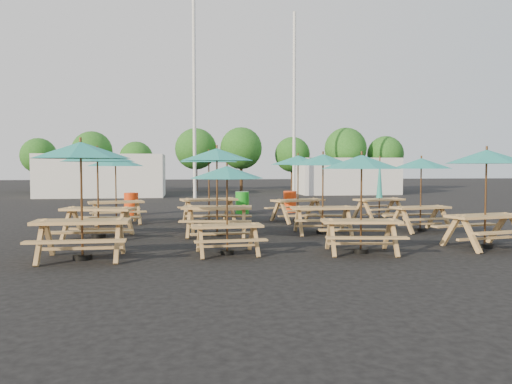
{
  "coord_description": "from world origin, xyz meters",
  "views": [
    {
      "loc": [
        -2.41,
        -16.11,
        2.03
      ],
      "look_at": [
        0.0,
        1.5,
        1.1
      ],
      "focal_mm": 35.0,
      "sensor_mm": 36.0,
      "label": 1
    }
  ],
  "objects": [
    {
      "name": "picnic_unit_2",
      "position": [
        -4.91,
        1.8,
        2.03
      ],
      "size": [
        2.38,
        2.38,
        2.38
      ],
      "rotation": [
        0.0,
        0.0,
        0.25
      ],
      "color": "tan",
      "rests_on": "ground"
    },
    {
      "name": "tree_4",
      "position": [
        1.9,
        24.26,
        3.46
      ],
      "size": [
        3.41,
        3.41,
        5.17
      ],
      "color": "#382314",
      "rests_on": "ground"
    },
    {
      "name": "waste_bin_1",
      "position": [
        -0.12,
        4.89,
        0.46
      ],
      "size": [
        0.58,
        0.58,
        0.93
      ],
      "primitive_type": "cylinder",
      "color": "#1B961D",
      "rests_on": "ground"
    },
    {
      "name": "picnic_unit_3",
      "position": [
        -1.53,
        -4.76,
        1.75
      ],
      "size": [
        1.8,
        1.8,
        2.05
      ],
      "rotation": [
        0.0,
        0.0,
        0.07
      ],
      "color": "tan",
      "rests_on": "ground"
    },
    {
      "name": "tree_6",
      "position": [
        10.23,
        22.9,
        3.43
      ],
      "size": [
        3.38,
        3.38,
        5.13
      ],
      "color": "#382314",
      "rests_on": "ground"
    },
    {
      "name": "picnic_unit_8",
      "position": [
        1.55,
        1.6,
        2.08
      ],
      "size": [
        2.55,
        2.55,
        2.43
      ],
      "rotation": [
        0.0,
        0.0,
        0.34
      ],
      "color": "tan",
      "rests_on": "ground"
    },
    {
      "name": "tree_7",
      "position": [
        13.63,
        22.92,
        2.99
      ],
      "size": [
        2.95,
        2.95,
        4.48
      ],
      "color": "#382314",
      "rests_on": "ground"
    },
    {
      "name": "picnic_unit_6",
      "position": [
        1.58,
        -4.99,
        1.97
      ],
      "size": [
        2.15,
        2.15,
        2.31
      ],
      "rotation": [
        0.0,
        0.0,
        -0.14
      ],
      "color": "tan",
      "rests_on": "ground"
    },
    {
      "name": "tree_1",
      "position": [
        -9.74,
        23.9,
        3.15
      ],
      "size": [
        3.11,
        3.11,
        4.72
      ],
      "color": "#382314",
      "rests_on": "ground"
    },
    {
      "name": "picnic_unit_0",
      "position": [
        -4.69,
        -4.97,
        2.2
      ],
      "size": [
        2.14,
        2.14,
        2.57
      ],
      "rotation": [
        0.0,
        0.0,
        0.01
      ],
      "color": "tan",
      "rests_on": "ground"
    },
    {
      "name": "picnic_unit_10",
      "position": [
        4.77,
        -1.48,
        1.96
      ],
      "size": [
        2.18,
        2.18,
        2.29
      ],
      "rotation": [
        0.0,
        0.0,
        0.17
      ],
      "color": "tan",
      "rests_on": "ground"
    },
    {
      "name": "picnic_unit_9",
      "position": [
        4.88,
        -4.71,
        2.1
      ],
      "size": [
        2.38,
        2.38,
        2.45
      ],
      "rotation": [
        0.0,
        0.0,
        0.2
      ],
      "color": "tan",
      "rests_on": "ground"
    },
    {
      "name": "tree_3",
      "position": [
        -1.75,
        24.72,
        3.41
      ],
      "size": [
        3.36,
        3.36,
        5.09
      ],
      "color": "#382314",
      "rests_on": "ground"
    },
    {
      "name": "picnic_unit_4",
      "position": [
        -1.57,
        -1.65,
        2.19
      ],
      "size": [
        2.37,
        2.37,
        2.56
      ],
      "rotation": [
        0.0,
        0.0,
        -0.13
      ],
      "color": "tan",
      "rests_on": "ground"
    },
    {
      "name": "mast_0",
      "position": [
        -2.0,
        14.0,
        6.0
      ],
      "size": [
        0.2,
        0.2,
        12.0
      ],
      "primitive_type": "cylinder",
      "color": "silver",
      "rests_on": "ground"
    },
    {
      "name": "mast_1",
      "position": [
        4.5,
        16.0,
        6.0
      ],
      "size": [
        0.2,
        0.2,
        12.0
      ],
      "primitive_type": "cylinder",
      "color": "silver",
      "rests_on": "ground"
    },
    {
      "name": "picnic_unit_11",
      "position": [
        4.7,
        1.73,
        0.99
      ],
      "size": [
        2.25,
        2.08,
        2.4
      ],
      "rotation": [
        0.0,
        0.0,
        0.27
      ],
      "color": "tan",
      "rests_on": "ground"
    },
    {
      "name": "ground",
      "position": [
        0.0,
        0.0,
        0.0
      ],
      "size": [
        120.0,
        120.0,
        0.0
      ],
      "primitive_type": "plane",
      "color": "black",
      "rests_on": "ground"
    },
    {
      "name": "tree_5",
      "position": [
        6.22,
        24.67,
        2.97
      ],
      "size": [
        2.94,
        2.94,
        4.45
      ],
      "color": "#382314",
      "rests_on": "ground"
    },
    {
      "name": "tree_0",
      "position": [
        -14.07,
        25.25,
        2.83
      ],
      "size": [
        2.8,
        2.8,
        4.24
      ],
      "color": "#382314",
      "rests_on": "ground"
    },
    {
      "name": "tree_2",
      "position": [
        -6.39,
        23.65,
        2.62
      ],
      "size": [
        2.59,
        2.59,
        3.93
      ],
      "color": "#382314",
      "rests_on": "ground"
    },
    {
      "name": "waste_bin_3",
      "position": [
        2.03,
        5.32,
        0.46
      ],
      "size": [
        0.58,
        0.58,
        0.93
      ],
      "primitive_type": "cylinder",
      "color": "#EA3B0D",
      "rests_on": "ground"
    },
    {
      "name": "event_tent_1",
      "position": [
        9.0,
        19.0,
        1.3
      ],
      "size": [
        7.0,
        4.0,
        2.6
      ],
      "primitive_type": "cube",
      "color": "silver",
      "rests_on": "ground"
    },
    {
      "name": "picnic_unit_5",
      "position": [
        -1.66,
        1.9,
        2.18
      ],
      "size": [
        2.46,
        2.46,
        2.55
      ],
      "rotation": [
        0.0,
        0.0,
        0.2
      ],
      "color": "tan",
      "rests_on": "ground"
    },
    {
      "name": "event_tent_0",
      "position": [
        -8.0,
        18.0,
        1.4
      ],
      "size": [
        8.0,
        4.0,
        2.8
      ],
      "primitive_type": "cube",
      "color": "silver",
      "rests_on": "ground"
    },
    {
      "name": "picnic_unit_7",
      "position": [
        1.59,
        -1.62,
        2.06
      ],
      "size": [
        2.1,
        2.1,
        2.4
      ],
      "rotation": [
        0.0,
        0.0,
        -0.06
      ],
      "color": "tan",
      "rests_on": "ground"
    },
    {
      "name": "waste_bin_2",
      "position": [
        -0.08,
        5.33,
        0.46
      ],
      "size": [
        0.58,
        0.58,
        0.93
      ],
      "primitive_type": "cylinder",
      "color": "gray",
      "rests_on": "ground"
    },
    {
      "name": "waste_bin_0",
      "position": [
        -4.74,
        4.9,
        0.46
      ],
      "size": [
        0.58,
        0.58,
        0.93
      ],
      "primitive_type": "cylinder",
      "color": "#EA3B0D",
      "rests_on": "ground"
    },
    {
      "name": "picnic_unit_1",
      "position": [
        -4.93,
        -1.57,
        2.16
      ],
      "size": [
        2.45,
        2.45,
        2.53
      ],
      "rotation": [
        0.0,
        0.0,
        -0.2
      ],
      "color": "tan",
      "rests_on": "ground"
    }
  ]
}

